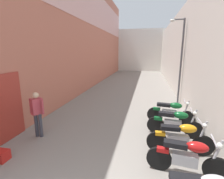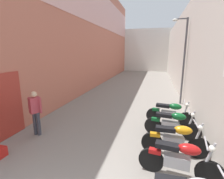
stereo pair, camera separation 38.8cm
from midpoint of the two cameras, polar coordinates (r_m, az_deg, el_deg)
name	(u,v)px [view 2 (the right image)]	position (r m, az deg, el deg)	size (l,w,h in m)	color
ground_plane	(131,94)	(11.99, 7.36, -1.35)	(40.97, 40.97, 0.00)	gray
building_left	(94,31)	(14.44, -5.17, 18.85)	(0.45, 24.97, 8.81)	#B76651
building_right	(182,53)	(13.70, 23.27, 11.21)	(0.45, 24.97, 5.55)	beige
building_far_end	(146,50)	(27.08, 11.88, 12.75)	(9.36, 2.00, 6.13)	silver
motorcycle_second	(180,159)	(4.49, 24.27, -20.48)	(1.84, 0.58, 1.04)	black
motorcycle_third	(176,139)	(5.29, 22.61, -15.05)	(1.85, 0.58, 1.04)	black
motorcycle_fourth	(172,123)	(6.25, 21.31, -10.60)	(1.84, 0.58, 1.04)	black
motorcycle_fifth	(170,113)	(7.24, 20.38, -7.33)	(1.84, 0.58, 1.04)	black
pedestrian_mid_alley	(35,110)	(6.34, -22.74, -6.36)	(0.52, 0.39, 1.57)	#383842
street_lamp	(183,55)	(10.05, 23.68, 10.49)	(0.79, 0.18, 4.57)	#47474C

